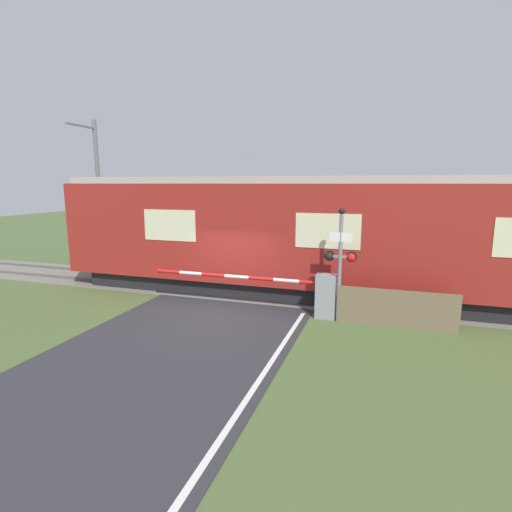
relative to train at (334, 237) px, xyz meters
The scene contains 7 objects.
ground_plane 4.89m from the train, 135.80° to the right, with size 80.00×80.00×0.00m, color #4C6033.
track_bed 3.81m from the train, behind, with size 36.00×3.20×0.13m.
train is the anchor object (origin of this frame).
crossing_barrier 2.65m from the train, 99.39° to the right, with size 6.14×0.44×1.34m.
signal_post 2.52m from the train, 78.22° to the right, with size 0.93×0.26×3.33m.
catenary_pole 12.18m from the train, 167.85° to the left, with size 0.20×1.90×7.00m.
roadside_fence 3.64m from the train, 49.30° to the right, with size 3.23×0.06×1.10m.
Camera 1 is at (4.87, -10.79, 4.02)m, focal length 28.00 mm.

